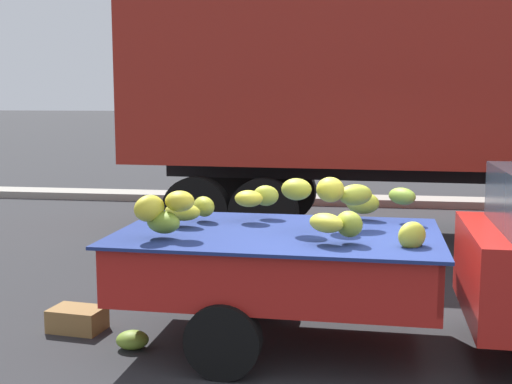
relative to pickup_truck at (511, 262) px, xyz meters
The scene contains 6 objects.
ground 1.51m from the pickup_truck, behind, with size 220.00×220.00×0.00m, color #28282B.
curb_strip 8.80m from the pickup_truck, 98.03° to the left, with size 80.00×0.80×0.16m, color gray.
pickup_truck is the anchor object (origin of this frame).
semi_trailer 5.50m from the pickup_truck, 81.21° to the left, with size 12.10×3.13×3.95m.
fallen_banana_bunch_near_tailgate 3.47m from the pickup_truck, behind, with size 0.30×0.25×0.17m, color olive.
produce_crate 4.15m from the pickup_truck, behind, with size 0.52×0.36×0.23m, color olive.
Camera 1 is at (-0.10, -5.96, 2.31)m, focal length 46.99 mm.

